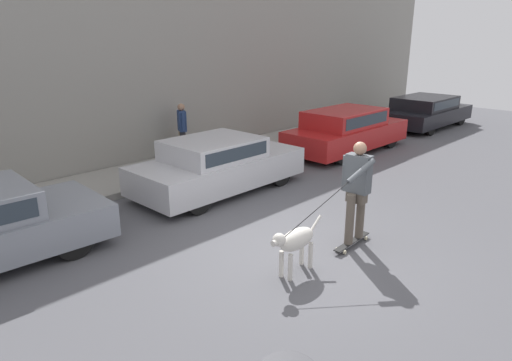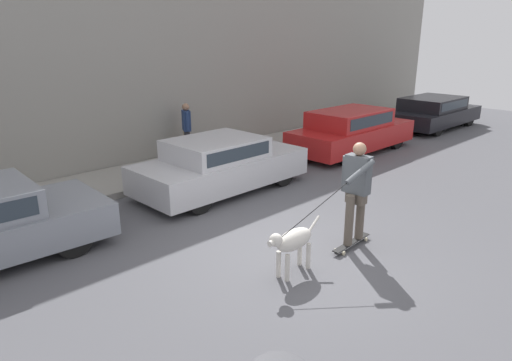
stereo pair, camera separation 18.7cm
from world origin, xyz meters
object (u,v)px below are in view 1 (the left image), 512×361
object	(u,v)px
parked_car_1	(218,166)
parked_car_2	(346,131)
parked_car_3	(426,112)
dog	(295,241)
pedestrian_with_bag	(182,128)
skateboarder	(357,188)
fire_hydrant	(367,123)

from	to	relation	value
parked_car_1	parked_car_2	distance (m)	5.10
parked_car_1	parked_car_3	xyz separation A→B (m)	(10.45, 0.00, -0.01)
parked_car_1	parked_car_3	bearing A→B (deg)	-0.69
parked_car_2	dog	xyz separation A→B (m)	(-6.78, -3.63, -0.11)
dog	pedestrian_with_bag	bearing A→B (deg)	-115.85
parked_car_1	pedestrian_with_bag	xyz separation A→B (m)	(0.93, 2.52, 0.37)
dog	skateboarder	bearing A→B (deg)	173.08
skateboarder	pedestrian_with_bag	world-z (taller)	skateboarder
parked_car_3	fire_hydrant	xyz separation A→B (m)	(-2.69, 0.87, -0.18)
skateboarder	pedestrian_with_bag	bearing A→B (deg)	-103.80
parked_car_3	pedestrian_with_bag	world-z (taller)	pedestrian_with_bag
parked_car_3	skateboarder	xyz separation A→B (m)	(-10.71, -3.73, 0.43)
parked_car_2	skateboarder	size ratio (longest dim) A/B	1.92
parked_car_2	fire_hydrant	distance (m)	2.80
dog	fire_hydrant	distance (m)	10.46
parked_car_2	fire_hydrant	world-z (taller)	parked_car_2
parked_car_1	parked_car_3	world-z (taller)	parked_car_1
parked_car_1	dog	world-z (taller)	parked_car_1
dog	fire_hydrant	bearing A→B (deg)	-157.39
parked_car_3	dog	xyz separation A→B (m)	(-12.13, -3.63, -0.07)
parked_car_3	parked_car_2	bearing A→B (deg)	-179.62
fire_hydrant	pedestrian_with_bag	bearing A→B (deg)	166.41
dog	pedestrian_with_bag	xyz separation A→B (m)	(2.61, 6.15, 0.45)
skateboarder	fire_hydrant	size ratio (longest dim) A/B	2.93
parked_car_2	skateboarder	distance (m)	6.54
parked_car_2	dog	size ratio (longest dim) A/B	3.70
dog	skateboarder	world-z (taller)	skateboarder
parked_car_3	pedestrian_with_bag	xyz separation A→B (m)	(-9.52, 2.52, 0.38)
fire_hydrant	parked_car_2	bearing A→B (deg)	-161.79
parked_car_1	pedestrian_with_bag	size ratio (longest dim) A/B	2.70
dog	pedestrian_with_bag	world-z (taller)	pedestrian_with_bag
parked_car_2	pedestrian_with_bag	world-z (taller)	pedestrian_with_bag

